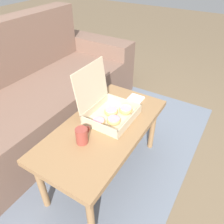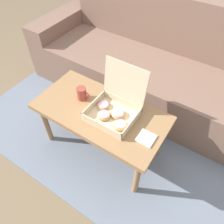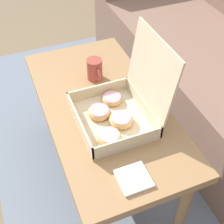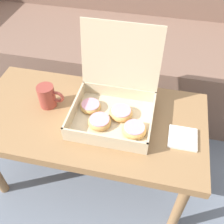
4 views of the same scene
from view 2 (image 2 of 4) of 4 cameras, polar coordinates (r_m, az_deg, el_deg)
The scene contains 7 objects.
ground_plane at distance 2.00m, azimuth -1.85°, elevation -8.15°, with size 12.00×12.00×0.00m, color #756047.
area_rug at distance 2.14m, azimuth 2.69°, elevation -2.45°, with size 2.58×1.78×0.01m, color slate.
couch at distance 2.27m, azimuth 10.04°, elevation 11.35°, with size 2.46×0.84×0.96m.
coffee_table at distance 1.64m, azimuth -3.00°, elevation -0.94°, with size 0.99×0.50×0.48m.
pastry_box at distance 1.53m, azimuth 0.72°, elevation 0.93°, with size 0.33×0.33×0.35m.
coffee_mug at distance 1.66m, azimuth -7.84°, elevation 4.79°, with size 0.11×0.07×0.10m.
napkin_stack at distance 1.45m, azimuth 8.92°, elevation -6.76°, with size 0.11×0.11×0.01m.
Camera 2 is at (0.65, -0.88, 1.67)m, focal length 35.00 mm.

